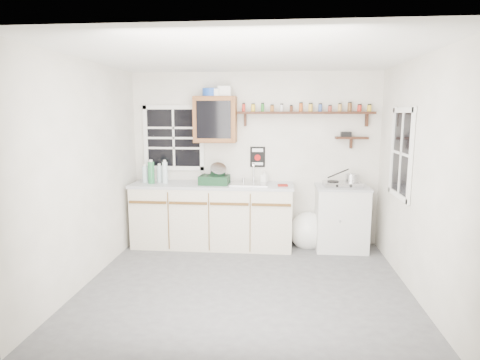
# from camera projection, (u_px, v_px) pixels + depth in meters

# --- Properties ---
(room) EXTENTS (3.64, 3.24, 2.54)m
(room) POSITION_uv_depth(u_px,v_px,m) (246.00, 175.00, 4.33)
(room) COLOR #49494B
(room) RESTS_ON ground
(main_cabinet) EXTENTS (2.31, 0.63, 0.92)m
(main_cabinet) POSITION_uv_depth(u_px,v_px,m) (212.00, 215.00, 5.79)
(main_cabinet) COLOR beige
(main_cabinet) RESTS_ON floor
(right_cabinet) EXTENTS (0.73, 0.57, 0.91)m
(right_cabinet) POSITION_uv_depth(u_px,v_px,m) (341.00, 218.00, 5.65)
(right_cabinet) COLOR silver
(right_cabinet) RESTS_ON floor
(sink) EXTENTS (0.52, 0.44, 0.29)m
(sink) POSITION_uv_depth(u_px,v_px,m) (250.00, 183.00, 5.67)
(sink) COLOR #AEAEB2
(sink) RESTS_ON main_cabinet
(upper_cabinet) EXTENTS (0.60, 0.32, 0.65)m
(upper_cabinet) POSITION_uv_depth(u_px,v_px,m) (215.00, 120.00, 5.71)
(upper_cabinet) COLOR brown
(upper_cabinet) RESTS_ON wall_back
(upper_cabinet_clutter) EXTENTS (0.41, 0.24, 0.14)m
(upper_cabinet_clutter) POSITION_uv_depth(u_px,v_px,m) (216.00, 92.00, 5.64)
(upper_cabinet_clutter) COLOR #1841A2
(upper_cabinet_clutter) RESTS_ON upper_cabinet
(spice_shelf) EXTENTS (1.91, 0.18, 0.34)m
(spice_shelf) POSITION_uv_depth(u_px,v_px,m) (306.00, 112.00, 5.64)
(spice_shelf) COLOR black
(spice_shelf) RESTS_ON wall_back
(secondary_shelf) EXTENTS (0.45, 0.16, 0.24)m
(secondary_shelf) POSITION_uv_depth(u_px,v_px,m) (350.00, 137.00, 5.66)
(secondary_shelf) COLOR black
(secondary_shelf) RESTS_ON wall_back
(warning_sign) EXTENTS (0.22, 0.02, 0.30)m
(warning_sign) POSITION_uv_depth(u_px,v_px,m) (258.00, 157.00, 5.88)
(warning_sign) COLOR black
(warning_sign) RESTS_ON wall_back
(window_back) EXTENTS (0.93, 0.03, 0.98)m
(window_back) POSITION_uv_depth(u_px,v_px,m) (174.00, 138.00, 5.95)
(window_back) COLOR black
(window_back) RESTS_ON wall_back
(window_right) EXTENTS (0.03, 0.78, 1.08)m
(window_right) POSITION_uv_depth(u_px,v_px,m) (402.00, 153.00, 4.68)
(window_right) COLOR black
(window_right) RESTS_ON wall_back
(water_bottles) EXTENTS (0.38, 0.16, 0.34)m
(water_bottles) POSITION_uv_depth(u_px,v_px,m) (155.00, 173.00, 5.75)
(water_bottles) COLOR silver
(water_bottles) RESTS_ON main_cabinet
(dish_rack) EXTENTS (0.42, 0.32, 0.31)m
(dish_rack) POSITION_uv_depth(u_px,v_px,m) (216.00, 177.00, 5.67)
(dish_rack) COLOR black
(dish_rack) RESTS_ON main_cabinet
(soap_bottle) EXTENTS (0.11, 0.11, 0.18)m
(soap_bottle) POSITION_uv_depth(u_px,v_px,m) (264.00, 177.00, 5.76)
(soap_bottle) COLOR silver
(soap_bottle) RESTS_ON main_cabinet
(rag) EXTENTS (0.14, 0.13, 0.02)m
(rag) POSITION_uv_depth(u_px,v_px,m) (283.00, 185.00, 5.54)
(rag) COLOR maroon
(rag) RESTS_ON main_cabinet
(hotplate) EXTENTS (0.53, 0.31, 0.08)m
(hotplate) POSITION_uv_depth(u_px,v_px,m) (342.00, 184.00, 5.55)
(hotplate) COLOR #AEAEB2
(hotplate) RESTS_ON right_cabinet
(saucepan) EXTENTS (0.40, 0.32, 0.19)m
(saucepan) POSITION_uv_depth(u_px,v_px,m) (352.00, 178.00, 5.53)
(saucepan) COLOR #AEAEB2
(saucepan) RESTS_ON hotplate
(trash_bag) EXTENTS (0.48, 0.43, 0.54)m
(trash_bag) POSITION_uv_depth(u_px,v_px,m) (308.00, 231.00, 5.81)
(trash_bag) COLOR white
(trash_bag) RESTS_ON floor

